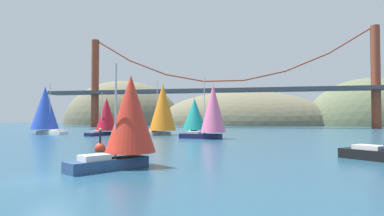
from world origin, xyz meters
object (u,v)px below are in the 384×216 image
(sailboat_teal_sail, at_px, (194,115))
(sailboat_orange_sail, at_px, (162,108))
(sailboat_pink_spinnaker, at_px, (212,110))
(sailboat_crimson_sail, at_px, (106,115))
(sailboat_blue_spinnaker, at_px, (45,109))
(sailboat_scarlet_sail, at_px, (129,118))
(channel_buoy, at_px, (100,148))

(sailboat_teal_sail, bearing_deg, sailboat_orange_sail, -144.44)
(sailboat_orange_sail, xyz_separation_m, sailboat_pink_spinnaker, (11.29, -9.61, -0.79))
(sailboat_crimson_sail, height_order, sailboat_pink_spinnaker, sailboat_pink_spinnaker)
(sailboat_teal_sail, bearing_deg, sailboat_blue_spinnaker, -171.12)
(sailboat_scarlet_sail, height_order, sailboat_orange_sail, sailboat_orange_sail)
(sailboat_scarlet_sail, xyz_separation_m, sailboat_crimson_sail, (-20.39, 37.60, 0.49))
(sailboat_scarlet_sail, height_order, sailboat_blue_spinnaker, sailboat_blue_spinnaker)
(sailboat_crimson_sail, bearing_deg, channel_buoy, -64.60)
(sailboat_teal_sail, distance_m, channel_buoy, 35.67)
(sailboat_teal_sail, bearing_deg, sailboat_scarlet_sail, -84.94)
(sailboat_crimson_sail, xyz_separation_m, channel_buoy, (13.54, -28.52, -3.54))
(sailboat_teal_sail, bearing_deg, channel_buoy, -94.70)
(sailboat_scarlet_sail, bearing_deg, sailboat_orange_sail, 103.43)
(channel_buoy, bearing_deg, sailboat_blue_spinnaker, 133.08)
(sailboat_crimson_sail, height_order, channel_buoy, sailboat_crimson_sail)
(sailboat_orange_sail, xyz_separation_m, channel_buoy, (2.79, -31.29, -5.03))
(sailboat_orange_sail, xyz_separation_m, sailboat_teal_sail, (5.70, 4.08, -1.40))
(sailboat_scarlet_sail, distance_m, sailboat_orange_sail, 41.55)
(sailboat_orange_sail, height_order, sailboat_pink_spinnaker, sailboat_orange_sail)
(sailboat_scarlet_sail, xyz_separation_m, sailboat_pink_spinnaker, (1.65, 30.76, 1.20))
(channel_buoy, bearing_deg, sailboat_pink_spinnaker, 68.60)
(sailboat_scarlet_sail, bearing_deg, sailboat_blue_spinnaker, 131.78)
(sailboat_blue_spinnaker, distance_m, channel_buoy, 41.99)
(sailboat_pink_spinnaker, xyz_separation_m, sailboat_blue_spinnaker, (-36.97, 8.78, 0.72))
(sailboat_scarlet_sail, bearing_deg, channel_buoy, 127.02)
(sailboat_orange_sail, relative_size, channel_buoy, 4.09)
(sailboat_pink_spinnaker, xyz_separation_m, channel_buoy, (-8.50, -21.68, -4.25))
(sailboat_crimson_sail, xyz_separation_m, sailboat_orange_sail, (10.75, 2.77, 1.49))
(sailboat_pink_spinnaker, height_order, sailboat_teal_sail, sailboat_pink_spinnaker)
(sailboat_crimson_sail, height_order, sailboat_teal_sail, sailboat_crimson_sail)
(sailboat_crimson_sail, relative_size, channel_buoy, 3.16)
(sailboat_orange_sail, bearing_deg, sailboat_scarlet_sail, -76.57)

